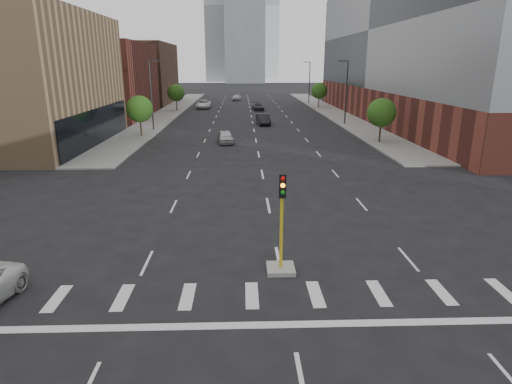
{
  "coord_description": "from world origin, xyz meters",
  "views": [
    {
      "loc": [
        -1.62,
        -7.78,
        8.66
      ],
      "look_at": [
        -0.95,
        12.66,
        2.5
      ],
      "focal_mm": 30.0,
      "sensor_mm": 36.0,
      "label": 1
    }
  ],
  "objects_px": {
    "median_traffic_signal": "(281,251)",
    "car_deep_right": "(258,107)",
    "car_mid_right": "(263,119)",
    "car_distant": "(237,97)",
    "car_near_left": "(225,137)",
    "car_far_left": "(204,104)"
  },
  "relations": [
    {
      "from": "car_near_left",
      "to": "car_distant",
      "type": "relative_size",
      "value": 0.93
    },
    {
      "from": "median_traffic_signal",
      "to": "car_far_left",
      "type": "height_order",
      "value": "median_traffic_signal"
    },
    {
      "from": "median_traffic_signal",
      "to": "car_near_left",
      "type": "height_order",
      "value": "median_traffic_signal"
    },
    {
      "from": "car_far_left",
      "to": "car_deep_right",
      "type": "distance_m",
      "value": 11.6
    },
    {
      "from": "car_mid_right",
      "to": "car_distant",
      "type": "distance_m",
      "value": 43.41
    },
    {
      "from": "median_traffic_signal",
      "to": "car_mid_right",
      "type": "xyz_separation_m",
      "value": [
        1.5,
        46.49,
        -0.2
      ]
    },
    {
      "from": "median_traffic_signal",
      "to": "car_distant",
      "type": "xyz_separation_m",
      "value": [
        -2.88,
        89.68,
        -0.21
      ]
    },
    {
      "from": "car_deep_right",
      "to": "median_traffic_signal",
      "type": "bearing_deg",
      "value": -96.79
    },
    {
      "from": "median_traffic_signal",
      "to": "car_far_left",
      "type": "xyz_separation_m",
      "value": [
        -9.33,
        70.92,
        -0.15
      ]
    },
    {
      "from": "car_distant",
      "to": "car_deep_right",
      "type": "bearing_deg",
      "value": -73.32
    },
    {
      "from": "car_near_left",
      "to": "car_far_left",
      "type": "relative_size",
      "value": 0.7
    },
    {
      "from": "car_near_left",
      "to": "car_mid_right",
      "type": "distance_m",
      "value": 15.83
    },
    {
      "from": "car_mid_right",
      "to": "car_far_left",
      "type": "height_order",
      "value": "car_far_left"
    },
    {
      "from": "median_traffic_signal",
      "to": "car_near_left",
      "type": "bearing_deg",
      "value": 96.4
    },
    {
      "from": "car_deep_right",
      "to": "car_distant",
      "type": "bearing_deg",
      "value": 95.31
    },
    {
      "from": "car_near_left",
      "to": "car_deep_right",
      "type": "xyz_separation_m",
      "value": [
        5.03,
        35.27,
        -0.03
      ]
    },
    {
      "from": "median_traffic_signal",
      "to": "car_distant",
      "type": "relative_size",
      "value": 0.98
    },
    {
      "from": "car_deep_right",
      "to": "car_distant",
      "type": "relative_size",
      "value": 1.05
    },
    {
      "from": "car_mid_right",
      "to": "car_deep_right",
      "type": "distance_m",
      "value": 20.26
    },
    {
      "from": "car_near_left",
      "to": "car_far_left",
      "type": "height_order",
      "value": "car_far_left"
    },
    {
      "from": "median_traffic_signal",
      "to": "car_deep_right",
      "type": "distance_m",
      "value": 66.77
    },
    {
      "from": "car_near_left",
      "to": "car_deep_right",
      "type": "distance_m",
      "value": 35.63
    }
  ]
}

